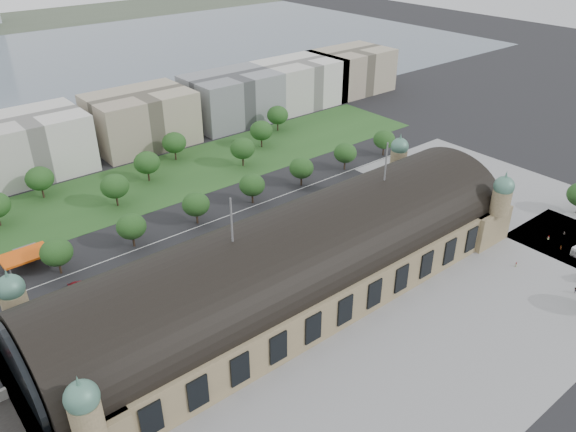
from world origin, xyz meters
TOP-DOWN VIEW (x-y plane):
  - ground at (0.00, 0.00)m, footprint 900.00×900.00m
  - station at (0.00, 0.00)m, footprint 150.00×48.40m
  - plaza_south at (10.00, -44.00)m, footprint 190.00×48.00m
  - plaza_east at (103.00, 0.00)m, footprint 56.00×100.00m
  - road_slab at (-20.00, 38.00)m, footprint 260.00×26.00m
  - grass_belt at (-15.00, 93.00)m, footprint 300.00×45.00m
  - petrol_station at (-53.91, 65.28)m, footprint 14.00×13.00m
  - office_3 at (-30.00, 133.00)m, footprint 45.00×32.00m
  - office_4 at (20.00, 133.00)m, footprint 45.00×32.00m
  - office_5 at (70.00, 133.00)m, footprint 45.00×32.00m
  - office_6 at (115.00, 133.00)m, footprint 45.00×32.00m
  - office_7 at (155.00, 133.00)m, footprint 45.00×32.00m
  - tree_row_3 at (-48.00, 53.00)m, footprint 9.60×9.60m
  - tree_row_4 at (-24.00, 53.00)m, footprint 9.60×9.60m
  - tree_row_5 at (0.00, 53.00)m, footprint 9.60×9.60m
  - tree_row_6 at (24.00, 53.00)m, footprint 9.60×9.60m
  - tree_row_7 at (48.00, 53.00)m, footprint 9.60×9.60m
  - tree_row_8 at (72.00, 53.00)m, footprint 9.60×9.60m
  - tree_row_9 at (96.00, 53.00)m, footprint 9.60×9.60m
  - tree_belt_5 at (-35.00, 107.00)m, footprint 10.40×10.40m
  - tree_belt_6 at (-16.00, 83.00)m, footprint 10.40×10.40m
  - tree_belt_7 at (3.00, 95.00)m, footprint 10.40×10.40m
  - tree_belt_8 at (22.00, 107.00)m, footprint 10.40×10.40m
  - tree_belt_9 at (41.00, 83.00)m, footprint 10.40×10.40m
  - tree_belt_10 at (60.00, 95.00)m, footprint 10.40×10.40m
  - tree_belt_11 at (79.00, 107.00)m, footprint 10.40×10.40m
  - traffic_car_2 at (-49.66, 33.91)m, footprint 5.25×2.86m
  - traffic_car_3 at (-47.01, 43.64)m, footprint 4.63×2.04m
  - traffic_car_4 at (-12.84, 35.31)m, footprint 4.11×2.05m
  - traffic_car_6 at (90.50, 34.62)m, footprint 5.39×2.61m
  - parked_car_2 at (-41.17, 25.00)m, footprint 6.01×5.12m
  - parked_car_3 at (-63.15, 21.00)m, footprint 5.18×4.12m
  - parked_car_4 at (-50.51, 21.00)m, footprint 5.21×3.81m
  - parked_car_5 at (-29.62, 21.37)m, footprint 6.04×4.55m
  - parked_car_6 at (-18.00, 25.00)m, footprint 5.24×4.43m
  - bus_west at (-18.79, 27.54)m, footprint 12.06×3.05m
  - bus_mid at (22.39, 28.22)m, footprint 13.18×4.09m
  - bus_east at (38.08, 29.86)m, footprint 10.95×3.35m
  - pedestrian_0 at (61.61, -32.83)m, footprint 0.78×0.47m
  - pedestrian_1 at (81.55, -36.75)m, footprint 0.56×0.70m
  - pedestrian_2 at (91.30, -32.80)m, footprint 0.87×0.88m
  - pedestrian_4 at (62.44, -50.91)m, footprint 1.34×1.13m
  - pedestrian_5 at (84.34, -31.01)m, footprint 0.46×0.76m

SIDE VIEW (x-z plane):
  - ground at x=0.00m, z-range 0.00..0.00m
  - plaza_south at x=10.00m, z-range -0.06..0.06m
  - plaza_east at x=103.00m, z-range -0.06..0.06m
  - road_slab at x=-20.00m, z-range -0.05..0.05m
  - grass_belt at x=-15.00m, z-range -0.05..0.05m
  - traffic_car_3 at x=-47.01m, z-range 0.00..1.32m
  - traffic_car_4 at x=-12.84m, z-range 0.00..1.35m
  - traffic_car_2 at x=-49.66m, z-range 0.00..1.40m
  - parked_car_6 at x=-18.00m, z-range 0.00..1.44m
  - traffic_car_6 at x=90.50m, z-range 0.00..1.48m
  - pedestrian_5 at x=84.34m, z-range 0.00..1.52m
  - parked_car_5 at x=-29.62m, z-range 0.00..1.52m
  - pedestrian_0 at x=61.61m, z-range 0.00..1.57m
  - pedestrian_2 at x=91.30m, z-range 0.00..1.62m
  - parked_car_4 at x=-50.51m, z-range 0.00..1.64m
  - parked_car_2 at x=-41.17m, z-range 0.00..1.65m
  - parked_car_3 at x=-63.15m, z-range 0.00..1.66m
  - pedestrian_1 at x=81.55m, z-range 0.00..1.69m
  - pedestrian_4 at x=62.44m, z-range 0.00..1.93m
  - bus_east at x=38.08m, z-range 0.00..3.01m
  - bus_west at x=-18.79m, z-range 0.00..3.35m
  - bus_mid at x=22.39m, z-range 0.00..3.61m
  - petrol_station at x=-53.91m, z-range 0.42..5.47m
  - tree_row_3 at x=-48.00m, z-range 1.67..13.19m
  - tree_row_4 at x=-24.00m, z-range 1.67..13.19m
  - tree_row_5 at x=0.00m, z-range 1.67..13.19m
  - tree_row_6 at x=24.00m, z-range 1.67..13.19m
  - tree_row_7 at x=48.00m, z-range 1.67..13.19m
  - tree_row_8 at x=72.00m, z-range 1.67..13.19m
  - tree_row_9 at x=96.00m, z-range 1.67..13.19m
  - tree_belt_5 at x=-35.00m, z-range 1.81..14.29m
  - tree_belt_6 at x=-16.00m, z-range 1.81..14.29m
  - tree_belt_7 at x=3.00m, z-range 1.81..14.29m
  - tree_belt_8 at x=22.00m, z-range 1.81..14.29m
  - tree_belt_9 at x=41.00m, z-range 1.81..14.29m
  - tree_belt_10 at x=60.00m, z-range 1.81..14.29m
  - tree_belt_11 at x=79.00m, z-range 1.81..14.29m
  - station at x=0.00m, z-range -11.87..32.43m
  - office_3 at x=-30.00m, z-range 0.00..24.00m
  - office_4 at x=20.00m, z-range 0.00..24.00m
  - office_5 at x=70.00m, z-range 0.00..24.00m
  - office_6 at x=115.00m, z-range 0.00..24.00m
  - office_7 at x=155.00m, z-range 0.00..24.00m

